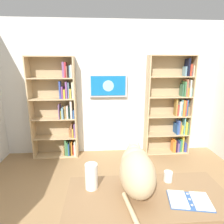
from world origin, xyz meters
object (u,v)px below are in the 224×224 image
object	(u,v)px
desk	(148,210)
cat	(136,170)
open_binder	(189,200)
bookshelf_left	(173,109)
wall_mounted_tv	(108,86)
bookshelf_right	(59,110)
paper_towel_roll	(91,176)
coffee_mug	(168,176)

from	to	relation	value
desk	cat	bearing A→B (deg)	-47.09
desk	open_binder	xyz separation A→B (m)	(-0.31, 0.08, 0.14)
bookshelf_left	cat	world-z (taller)	bookshelf_left
wall_mounted_tv	cat	xyz separation A→B (m)	(-0.11, 2.39, -0.46)
bookshelf_right	cat	bearing A→B (deg)	115.47
wall_mounted_tv	desk	distance (m)	2.61
bookshelf_right	paper_towel_roll	size ratio (longest dim) A/B	8.71
bookshelf_right	paper_towel_roll	xyz separation A→B (m)	(-0.71, 2.25, -0.07)
bookshelf_left	wall_mounted_tv	world-z (taller)	bookshelf_left
bookshelf_left	open_binder	world-z (taller)	bookshelf_left
cat	bookshelf_left	bearing A→B (deg)	-118.27
bookshelf_right	coffee_mug	xyz separation A→B (m)	(-1.43, 2.20, -0.14)
wall_mounted_tv	paper_towel_roll	size ratio (longest dim) A/B	3.30
bookshelf_right	wall_mounted_tv	bearing A→B (deg)	-175.25
open_binder	paper_towel_roll	world-z (taller)	paper_towel_roll
bookshelf_left	desk	world-z (taller)	bookshelf_left
bookshelf_left	paper_towel_roll	xyz separation A→B (m)	(1.62, 2.24, -0.07)
desk	paper_towel_roll	world-z (taller)	paper_towel_roll
bookshelf_right	coffee_mug	size ratio (longest dim) A/B	20.93
paper_towel_roll	open_binder	bearing A→B (deg)	163.78
bookshelf_left	coffee_mug	xyz separation A→B (m)	(0.91, 2.19, -0.14)
desk	wall_mounted_tv	bearing A→B (deg)	-85.35
desk	open_binder	world-z (taller)	open_binder
desk	coffee_mug	bearing A→B (deg)	-139.42
bookshelf_right	desk	bearing A→B (deg)	116.31
wall_mounted_tv	open_binder	world-z (taller)	wall_mounted_tv
coffee_mug	desk	bearing A→B (deg)	40.58
wall_mounted_tv	open_binder	distance (m)	2.69
bookshelf_left	open_binder	bearing A→B (deg)	71.38
paper_towel_roll	bookshelf_left	bearing A→B (deg)	-125.88
bookshelf_right	coffee_mug	bearing A→B (deg)	122.98
wall_mounted_tv	coffee_mug	bearing A→B (deg)	100.94
open_binder	cat	bearing A→B (deg)	-23.14
wall_mounted_tv	desk	xyz separation A→B (m)	(-0.20, 2.48, -0.79)
cat	coffee_mug	xyz separation A→B (m)	(-0.33, -0.11, -0.15)
cat	coffee_mug	bearing A→B (deg)	-161.74
bookshelf_left	desk	size ratio (longest dim) A/B	1.48
bookshelf_left	open_binder	distance (m)	2.62
desk	bookshelf_left	bearing A→B (deg)	-115.59
desk	bookshelf_right	bearing A→B (deg)	-63.69
cat	coffee_mug	distance (m)	0.38
paper_towel_roll	desk	bearing A→B (deg)	162.13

